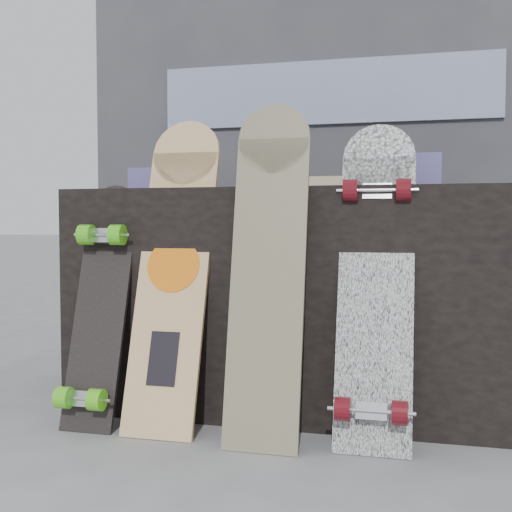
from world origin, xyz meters
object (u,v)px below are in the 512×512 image
(longboard_celtic, at_px, (268,260))
(skateboard_dark, at_px, (99,302))
(longboard_geisha, at_px, (175,261))
(longboard_cascadia, at_px, (376,276))
(vendor_table, at_px, (298,299))

(longboard_celtic, height_order, skateboard_dark, longboard_celtic)
(longboard_geisha, xyz_separation_m, longboard_celtic, (0.34, -0.09, 0.01))
(longboard_geisha, bearing_deg, skateboard_dark, -166.37)
(longboard_celtic, distance_m, skateboard_dark, 0.61)
(longboard_geisha, height_order, skateboard_dark, longboard_geisha)
(longboard_cascadia, relative_size, skateboard_dark, 1.23)
(skateboard_dark, bearing_deg, longboard_cascadia, 2.29)
(vendor_table, xyz_separation_m, skateboard_dark, (-0.61, -0.36, 0.02))
(longboard_cascadia, xyz_separation_m, skateboard_dark, (-0.92, -0.04, -0.10))
(longboard_geisha, xyz_separation_m, skateboard_dark, (-0.25, -0.06, -0.14))
(longboard_geisha, distance_m, skateboard_dark, 0.29)
(skateboard_dark, bearing_deg, longboard_celtic, -2.96)
(longboard_cascadia, height_order, skateboard_dark, longboard_cascadia)
(longboard_geisha, relative_size, longboard_celtic, 0.98)
(longboard_geisha, xyz_separation_m, longboard_cascadia, (0.67, -0.02, -0.03))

